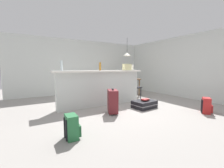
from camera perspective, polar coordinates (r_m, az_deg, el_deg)
The scene contains 17 objects.
ground_plane at distance 4.77m, azimuth 3.12°, elevation -8.81°, with size 13.00×13.00×0.05m, color gray.
wall_back at distance 7.33m, azimuth -10.39°, elevation 6.44°, with size 6.60×0.10×2.50m, color silver.
wall_right at distance 6.98m, azimuth 23.04°, elevation 6.06°, with size 0.10×6.00×2.50m, color silver.
partition_half_wall at distance 4.77m, azimuth -4.12°, elevation -1.88°, with size 2.80×0.20×1.08m, color silver.
bar_countertop at distance 4.73m, azimuth -4.17°, elevation 4.92°, with size 2.96×0.40×0.05m, color white.
bottle_clear at distance 4.36m, azimuth -18.86°, elevation 6.71°, with size 0.07×0.07×0.29m, color silver.
bottle_amber at distance 4.73m, azimuth -4.61°, elevation 6.77°, with size 0.06×0.06×0.26m, color #9E661E.
bottle_white at distance 5.32m, azimuth 7.94°, elevation 6.38°, with size 0.07×0.07×0.20m, color silver.
grocery_bag at distance 5.19m, azimuth 5.73°, elevation 6.52°, with size 0.26×0.18×0.22m, color beige.
dining_table at distance 6.55m, azimuth 5.30°, elevation 1.26°, with size 1.10×0.80×0.74m.
dining_chair_near_partition at distance 6.10m, azimuth 8.41°, elevation -0.39°, with size 0.44×0.44×0.93m.
pendant_lamp at distance 6.62m, azimuth 5.79°, elevation 11.33°, with size 0.34×0.34×0.81m.
suitcase_flat_black at distance 4.66m, azimuth 12.35°, elevation -7.60°, with size 0.85×0.55×0.22m.
suitcase_upright_maroon at distance 3.98m, azimuth 0.25°, elevation -6.59°, with size 0.39×0.50×0.67m.
backpack_red at distance 4.73m, azimuth 32.61°, elevation -7.11°, with size 0.34×0.33×0.42m.
backpack_green at distance 2.73m, azimuth -15.16°, elevation -15.73°, with size 0.26×0.28×0.42m.
book_stack at distance 4.62m, azimuth 12.65°, elevation -5.91°, with size 0.27×0.22×0.06m.
Camera 1 is at (-2.59, -3.81, 1.22)m, focal length 23.75 mm.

